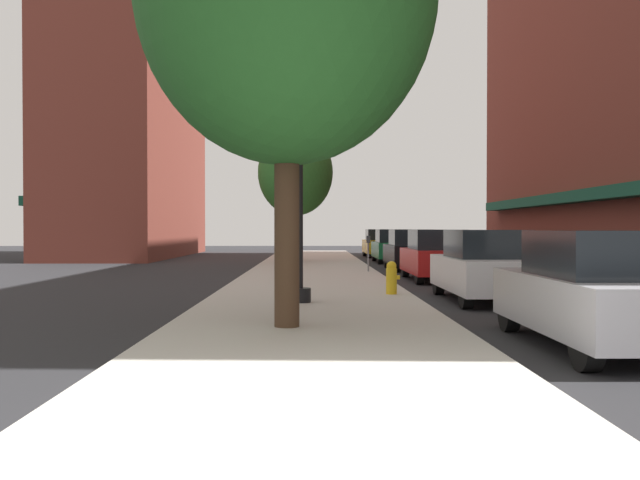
{
  "coord_description": "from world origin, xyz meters",
  "views": [
    {
      "loc": [
        0.0,
        -5.69,
        1.68
      ],
      "look_at": [
        0.24,
        16.22,
        1.33
      ],
      "focal_mm": 38.96,
      "sensor_mm": 36.0,
      "label": 1
    }
  ],
  "objects_px": {
    "car_silver": "(598,291)",
    "car_green": "(393,246)",
    "lamppost": "(300,157)",
    "car_red": "(436,256)",
    "fire_hydrant": "(392,277)",
    "car_black": "(410,250)",
    "tree_near": "(295,173)",
    "car_white": "(485,266)",
    "parking_meter_near": "(368,249)",
    "car_yellow": "(380,244)"
  },
  "relations": [
    {
      "from": "lamppost",
      "to": "car_red",
      "type": "height_order",
      "value": "lamppost"
    },
    {
      "from": "car_black",
      "to": "car_yellow",
      "type": "height_order",
      "value": "same"
    },
    {
      "from": "car_white",
      "to": "car_red",
      "type": "xyz_separation_m",
      "value": [
        0.0,
        6.38,
        0.0
      ]
    },
    {
      "from": "parking_meter_near",
      "to": "tree_near",
      "type": "xyz_separation_m",
      "value": [
        -2.87,
        7.88,
        3.42
      ]
    },
    {
      "from": "tree_near",
      "to": "car_black",
      "type": "height_order",
      "value": "tree_near"
    },
    {
      "from": "car_red",
      "to": "car_green",
      "type": "height_order",
      "value": "same"
    },
    {
      "from": "parking_meter_near",
      "to": "car_silver",
      "type": "height_order",
      "value": "car_silver"
    },
    {
      "from": "fire_hydrant",
      "to": "car_white",
      "type": "relative_size",
      "value": 0.18
    },
    {
      "from": "car_yellow",
      "to": "car_black",
      "type": "bearing_deg",
      "value": -92.17
    },
    {
      "from": "car_green",
      "to": "car_yellow",
      "type": "distance_m",
      "value": 6.76
    },
    {
      "from": "car_white",
      "to": "car_black",
      "type": "distance_m",
      "value": 12.27
    },
    {
      "from": "fire_hydrant",
      "to": "car_red",
      "type": "height_order",
      "value": "car_red"
    },
    {
      "from": "parking_meter_near",
      "to": "tree_near",
      "type": "relative_size",
      "value": 0.21
    },
    {
      "from": "car_red",
      "to": "car_yellow",
      "type": "height_order",
      "value": "same"
    },
    {
      "from": "fire_hydrant",
      "to": "tree_near",
      "type": "relative_size",
      "value": 0.12
    },
    {
      "from": "lamppost",
      "to": "car_black",
      "type": "distance_m",
      "value": 14.41
    },
    {
      "from": "tree_near",
      "to": "car_silver",
      "type": "height_order",
      "value": "tree_near"
    },
    {
      "from": "car_silver",
      "to": "car_green",
      "type": "relative_size",
      "value": 1.0
    },
    {
      "from": "car_black",
      "to": "parking_meter_near",
      "type": "bearing_deg",
      "value": -124.28
    },
    {
      "from": "car_black",
      "to": "car_green",
      "type": "relative_size",
      "value": 1.0
    },
    {
      "from": "car_red",
      "to": "car_black",
      "type": "bearing_deg",
      "value": 88.38
    },
    {
      "from": "fire_hydrant",
      "to": "car_red",
      "type": "distance_m",
      "value": 6.23
    },
    {
      "from": "car_yellow",
      "to": "tree_near",
      "type": "bearing_deg",
      "value": -123.55
    },
    {
      "from": "car_white",
      "to": "car_black",
      "type": "height_order",
      "value": "same"
    },
    {
      "from": "parking_meter_near",
      "to": "car_black",
      "type": "relative_size",
      "value": 0.3
    },
    {
      "from": "lamppost",
      "to": "car_white",
      "type": "bearing_deg",
      "value": 16.65
    },
    {
      "from": "car_red",
      "to": "car_black",
      "type": "relative_size",
      "value": 1.0
    },
    {
      "from": "car_yellow",
      "to": "fire_hydrant",
      "type": "bearing_deg",
      "value": -97.06
    },
    {
      "from": "car_white",
      "to": "car_silver",
      "type": "bearing_deg",
      "value": -90.23
    },
    {
      "from": "car_silver",
      "to": "tree_near",
      "type": "bearing_deg",
      "value": 100.79
    },
    {
      "from": "lamppost",
      "to": "car_yellow",
      "type": "bearing_deg",
      "value": 80.83
    },
    {
      "from": "parking_meter_near",
      "to": "lamppost",
      "type": "bearing_deg",
      "value": -102.26
    },
    {
      "from": "fire_hydrant",
      "to": "car_red",
      "type": "xyz_separation_m",
      "value": [
        2.11,
        5.86,
        0.29
      ]
    },
    {
      "from": "car_silver",
      "to": "car_yellow",
      "type": "relative_size",
      "value": 1.0
    },
    {
      "from": "fire_hydrant",
      "to": "parking_meter_near",
      "type": "bearing_deg",
      "value": 88.98
    },
    {
      "from": "fire_hydrant",
      "to": "car_yellow",
      "type": "relative_size",
      "value": 0.18
    },
    {
      "from": "car_silver",
      "to": "car_white",
      "type": "height_order",
      "value": "same"
    },
    {
      "from": "tree_near",
      "to": "car_red",
      "type": "height_order",
      "value": "tree_near"
    },
    {
      "from": "parking_meter_near",
      "to": "car_silver",
      "type": "xyz_separation_m",
      "value": [
        1.95,
        -15.79,
        -0.14
      ]
    },
    {
      "from": "car_white",
      "to": "car_red",
      "type": "relative_size",
      "value": 1.0
    },
    {
      "from": "tree_near",
      "to": "car_white",
      "type": "xyz_separation_m",
      "value": [
        4.82,
        -17.3,
        -3.56
      ]
    },
    {
      "from": "fire_hydrant",
      "to": "car_black",
      "type": "xyz_separation_m",
      "value": [
        2.11,
        11.75,
        0.29
      ]
    },
    {
      "from": "car_silver",
      "to": "car_green",
      "type": "distance_m",
      "value": 24.83
    },
    {
      "from": "fire_hydrant",
      "to": "car_black",
      "type": "relative_size",
      "value": 0.18
    },
    {
      "from": "lamppost",
      "to": "car_silver",
      "type": "height_order",
      "value": "lamppost"
    },
    {
      "from": "lamppost",
      "to": "car_yellow",
      "type": "relative_size",
      "value": 1.37
    },
    {
      "from": "car_yellow",
      "to": "car_green",
      "type": "bearing_deg",
      "value": -92.17
    },
    {
      "from": "lamppost",
      "to": "car_black",
      "type": "relative_size",
      "value": 1.37
    },
    {
      "from": "car_red",
      "to": "car_white",
      "type": "bearing_deg",
      "value": -91.62
    },
    {
      "from": "tree_near",
      "to": "car_red",
      "type": "xyz_separation_m",
      "value": [
        4.82,
        -10.91,
        -3.56
      ]
    }
  ]
}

